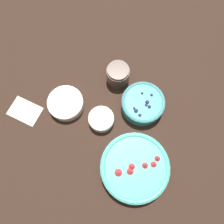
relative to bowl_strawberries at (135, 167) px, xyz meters
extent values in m
plane|color=black|center=(-0.20, 0.16, -0.04)|extent=(4.00, 4.00, 0.00)
cylinder|color=#47AD9E|center=(0.00, 0.00, -0.01)|extent=(0.26, 0.26, 0.06)
torus|color=#47AD9E|center=(0.00, 0.00, 0.02)|extent=(0.26, 0.26, 0.02)
cylinder|color=red|center=(0.00, 0.00, 0.01)|extent=(0.21, 0.21, 0.02)
cone|color=red|center=(-0.05, -0.04, 0.03)|extent=(0.04, 0.04, 0.02)
cone|color=red|center=(0.06, 0.04, 0.03)|extent=(0.03, 0.03, 0.02)
cone|color=red|center=(0.06, 0.06, 0.03)|extent=(0.03, 0.03, 0.03)
cone|color=red|center=(-0.01, -0.02, 0.03)|extent=(0.04, 0.04, 0.02)
cone|color=red|center=(-0.01, 0.00, 0.03)|extent=(0.03, 0.03, 0.02)
cone|color=red|center=(0.03, 0.02, 0.03)|extent=(0.04, 0.04, 0.03)
cylinder|color=teal|center=(-0.06, 0.25, -0.01)|extent=(0.17, 0.17, 0.06)
torus|color=teal|center=(-0.06, 0.25, 0.02)|extent=(0.17, 0.17, 0.01)
cylinder|color=#23284C|center=(-0.06, 0.25, 0.01)|extent=(0.14, 0.14, 0.02)
sphere|color=#23284C|center=(-0.05, 0.24, 0.02)|extent=(0.01, 0.01, 0.01)
sphere|color=#23284C|center=(-0.08, 0.28, 0.02)|extent=(0.01, 0.01, 0.01)
sphere|color=#23284C|center=(-0.05, 0.25, 0.02)|extent=(0.02, 0.02, 0.02)
sphere|color=#23284C|center=(-0.04, 0.29, 0.02)|extent=(0.01, 0.01, 0.01)
sphere|color=#23284C|center=(-0.05, 0.19, 0.02)|extent=(0.01, 0.01, 0.01)
sphere|color=#23284C|center=(-0.09, 0.21, 0.02)|extent=(0.01, 0.01, 0.01)
sphere|color=#23284C|center=(-0.08, 0.20, 0.02)|extent=(0.02, 0.02, 0.02)
sphere|color=#23284C|center=(-0.03, 0.24, 0.02)|extent=(0.01, 0.01, 0.01)
cylinder|color=white|center=(-0.36, 0.13, -0.02)|extent=(0.15, 0.15, 0.04)
torus|color=white|center=(-0.36, 0.13, 0.00)|extent=(0.15, 0.15, 0.01)
cylinder|color=beige|center=(-0.36, 0.13, 0.00)|extent=(0.12, 0.12, 0.01)
cylinder|color=beige|center=(-0.39, 0.15, 0.01)|extent=(0.03, 0.03, 0.00)
cylinder|color=beige|center=(-0.37, 0.14, 0.01)|extent=(0.03, 0.03, 0.01)
cylinder|color=beige|center=(-0.37, 0.16, 0.01)|extent=(0.03, 0.03, 0.01)
cylinder|color=beige|center=(-0.34, 0.17, 0.00)|extent=(0.03, 0.03, 0.00)
cylinder|color=beige|center=(-0.36, 0.15, 0.01)|extent=(0.02, 0.02, 0.01)
cylinder|color=beige|center=(-0.35, 0.16, 0.01)|extent=(0.03, 0.03, 0.01)
cylinder|color=beige|center=(-0.32, 0.17, 0.01)|extent=(0.02, 0.02, 0.01)
cylinder|color=beige|center=(-0.40, 0.14, 0.01)|extent=(0.03, 0.03, 0.01)
cylinder|color=white|center=(-0.19, 0.12, -0.01)|extent=(0.10, 0.10, 0.04)
torus|color=white|center=(-0.19, 0.12, 0.01)|extent=(0.10, 0.10, 0.01)
cylinder|color=white|center=(-0.19, 0.12, 0.00)|extent=(0.08, 0.08, 0.01)
ellipsoid|color=white|center=(-0.19, 0.12, 0.01)|extent=(0.06, 0.06, 0.03)
cylinder|color=#4C3D33|center=(-0.20, 0.33, 0.00)|extent=(0.10, 0.10, 0.08)
cylinder|color=#3D2316|center=(-0.20, 0.33, 0.00)|extent=(0.08, 0.08, 0.06)
cylinder|color=#4C3D33|center=(-0.20, 0.33, 0.05)|extent=(0.09, 0.09, 0.01)
cube|color=silver|center=(-0.51, 0.04, -0.03)|extent=(0.13, 0.10, 0.01)
camera|label=1|loc=(-0.06, -0.07, 0.84)|focal=35.00mm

